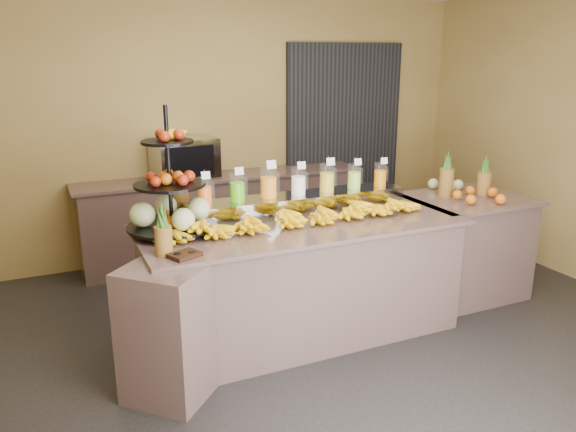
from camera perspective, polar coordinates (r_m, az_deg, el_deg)
ground at (r=4.41m, az=3.16°, el=-13.39°), size 6.00×6.00×0.00m
room_envelope at (r=4.64m, az=1.03°, el=12.47°), size 6.04×5.02×2.82m
buffet_counter at (r=4.37m, az=0.32°, el=-6.86°), size 2.75×1.25×0.93m
right_counter at (r=5.44m, az=17.33°, el=-2.90°), size 1.08×0.88×0.93m
back_ledge at (r=6.16m, az=-6.49°, el=-0.05°), size 3.10×0.55×0.93m
pitcher_tray at (r=4.55m, az=1.05°, el=1.28°), size 1.85×0.30×0.15m
juice_pitcher_orange_a at (r=4.24m, az=-8.49°, el=2.34°), size 0.11×0.12×0.27m
juice_pitcher_green at (r=4.32m, az=-5.18°, el=2.74°), size 0.12×0.12×0.29m
juice_pitcher_orange_b at (r=4.41m, az=-1.99°, el=3.23°), size 0.13×0.14×0.32m
juice_pitcher_milk at (r=4.51m, az=1.06°, el=3.40°), size 0.12×0.12×0.29m
juice_pitcher_lemon at (r=4.63m, az=3.98°, el=3.73°), size 0.12×0.13×0.30m
juice_pitcher_lime at (r=4.76m, az=6.74°, el=3.89°), size 0.11×0.12×0.27m
juice_pitcher_orange_c at (r=4.89m, az=9.35°, el=4.08°), size 0.11×0.11×0.26m
banana_heap at (r=4.24m, az=1.27°, el=0.22°), size 2.14×0.19×0.18m
fruit_stand at (r=4.09m, az=-11.23°, el=1.52°), size 0.76×0.76×0.91m
condiment_caddy at (r=3.63m, az=-10.45°, el=-3.91°), size 0.23×0.20×0.03m
pineapple_left_a at (r=3.66m, az=-12.56°, el=-2.02°), size 0.11×0.11×0.35m
pineapple_left_b at (r=4.42m, az=-10.81°, el=1.51°), size 0.13×0.13×0.40m
right_fruit_pile at (r=5.27m, az=18.10°, el=2.59°), size 0.48×0.46×0.25m
oven_warmer at (r=5.90m, az=-10.47°, el=5.78°), size 0.67×0.50×0.42m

